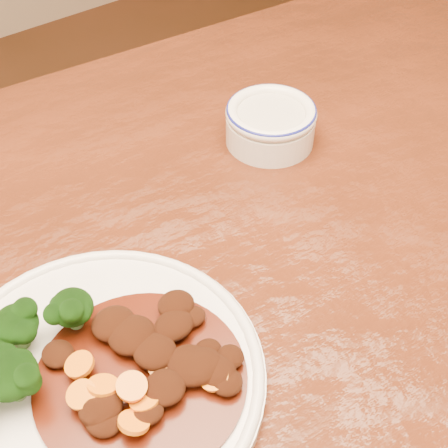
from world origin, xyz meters
TOP-DOWN VIEW (x-y plane):
  - dining_table at (-0.00, 0.00)m, footprint 1.58×1.04m
  - dinner_plate at (-0.11, -0.04)m, footprint 0.29×0.29m
  - broccoli_florets at (-0.16, 0.00)m, footprint 0.14×0.09m
  - mince_stew at (-0.07, -0.07)m, footprint 0.18×0.18m
  - dip_bowl at (0.23, 0.13)m, footprint 0.11×0.11m

SIDE VIEW (x-z plane):
  - dining_table at x=0.00m, z-range 0.30..1.05m
  - dinner_plate at x=-0.11m, z-range 0.75..0.77m
  - mince_stew at x=-0.07m, z-range 0.76..0.79m
  - dip_bowl at x=0.23m, z-range 0.75..0.80m
  - broccoli_florets at x=-0.16m, z-range 0.77..0.82m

